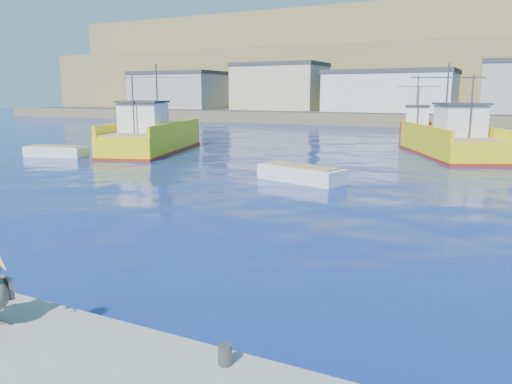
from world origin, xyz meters
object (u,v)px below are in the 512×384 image
trawler_yellow_a (152,137)px  boat_orange (416,129)px  skiff_left (56,152)px  trawler_yellow_b (451,141)px  skiff_mid (301,175)px

trawler_yellow_a → boat_orange: (15.92, 19.78, -0.08)m
skiff_left → trawler_yellow_b: bearing=27.8°
trawler_yellow_a → skiff_mid: bearing=-25.3°
trawler_yellow_a → trawler_yellow_b: 21.65m
boat_orange → skiff_mid: size_ratio=1.69×
trawler_yellow_b → skiff_left: (-24.36, -12.84, -0.74)m
trawler_yellow_a → boat_orange: 25.39m
trawler_yellow_a → skiff_mid: trawler_yellow_a is taller
trawler_yellow_a → skiff_mid: 16.50m
boat_orange → skiff_mid: (-1.02, -26.83, -0.69)m
boat_orange → skiff_mid: boat_orange is taller
trawler_yellow_a → skiff_mid: size_ratio=2.66×
trawler_yellow_a → skiff_left: trawler_yellow_a is taller
skiff_left → skiff_mid: bearing=-4.7°
trawler_yellow_a → skiff_left: bearing=-126.0°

